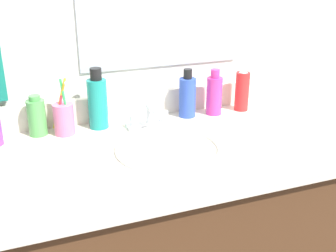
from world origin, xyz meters
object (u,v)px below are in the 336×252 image
Objects in this scene: bottle_mouthwash_teal at (98,102)px; bottle_toner_green at (37,117)px; faucet at (150,119)px; bottle_shampoo_blue at (187,96)px; cup_pink at (64,118)px; bottle_soap_pink at (214,94)px; bottle_spray_red at (242,90)px.

bottle_mouthwash_teal is 1.54× the size of bottle_toner_green.
bottle_shampoo_blue is at bearing 17.50° from faucet.
bottle_toner_green is at bearing 162.79° from cup_pink.
cup_pink reaches higher than faucet.
bottle_shampoo_blue reaches higher than bottle_soap_pink.
bottle_soap_pink is 0.63m from bottle_toner_green.
bottle_spray_red is 0.87× the size of cup_pink.
cup_pink is (-0.44, -0.01, -0.02)m from bottle_shampoo_blue.
bottle_mouthwash_teal is at bearing 178.10° from bottle_spray_red.
bottle_toner_green reaches higher than faucet.
bottle_soap_pink is at bearing -2.39° from bottle_toner_green.
bottle_mouthwash_teal reaches higher than bottle_soap_pink.
faucet is 0.29m from cup_pink.
faucet is 0.18m from bottle_mouthwash_teal.
bottle_spray_red is at bearing -1.88° from bottle_toner_green.
bottle_mouthwash_teal reaches higher than faucet.
bottle_mouthwash_teal is 1.23× the size of bottle_soap_pink.
bottle_mouthwash_teal is 1.17× the size of bottle_shampoo_blue.
bottle_mouthwash_teal is at bearing 9.11° from cup_pink.
bottle_shampoo_blue is (-0.10, 0.01, 0.00)m from bottle_soap_pink.
bottle_shampoo_blue is 1.05× the size of bottle_spray_red.
bottle_soap_pink is (0.26, 0.04, 0.05)m from faucet.
cup_pink is at bearing 171.91° from faucet.
bottle_mouthwash_teal is 0.20m from bottle_toner_green.
bottle_spray_red is (0.74, -0.02, 0.02)m from bottle_toner_green.
cup_pink is (-0.28, 0.04, 0.03)m from faucet.
cup_pink is (-0.54, 0.00, -0.02)m from bottle_soap_pink.
faucet is at bearing -173.87° from bottle_spray_red.
bottle_shampoo_blue is (0.52, -0.01, 0.01)m from bottle_toner_green.
bottle_soap_pink reaches higher than faucet.
bottle_soap_pink reaches higher than bottle_spray_red.
bottle_mouthwash_teal is at bearing 177.35° from bottle_soap_pink.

